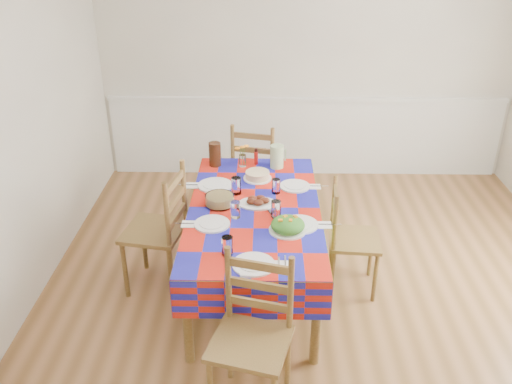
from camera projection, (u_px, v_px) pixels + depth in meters
room at (334, 147)px, 3.56m from camera, size 4.58×5.08×2.78m
wainscot at (305, 134)px, 6.17m from camera, size 4.41×0.06×0.92m
dining_table at (254, 216)px, 4.16m from camera, size 1.01×1.87×0.73m
setting_near_head at (245, 257)px, 3.47m from camera, size 0.44×0.30×0.13m
setting_left_near at (220, 219)px, 3.91m from camera, size 0.47×0.28×0.12m
setting_left_far at (222, 185)px, 4.39m from camera, size 0.52×0.31×0.14m
setting_right_near at (292, 219)px, 3.91m from camera, size 0.51×0.29×0.13m
setting_right_far at (289, 186)px, 4.39m from camera, size 0.47×0.27×0.12m
meat_platter at (258, 202)px, 4.15m from camera, size 0.30×0.21×0.06m
salad_platter at (288, 225)px, 3.80m from camera, size 0.27×0.27×0.11m
pasta_bowl at (220, 200)px, 4.14m from camera, size 0.22×0.22×0.08m
cake at (257, 176)px, 4.55m from camera, size 0.24×0.24×0.07m
serving_utensils at (275, 213)px, 4.04m from camera, size 0.15×0.34×0.01m
flower_vase at (242, 157)px, 4.76m from camera, size 0.13×0.11×0.20m
hot_sauce at (256, 156)px, 4.80m from camera, size 0.04×0.04×0.15m
green_pitcher at (277, 156)px, 4.73m from camera, size 0.12×0.12×0.20m
tea_pitcher at (215, 154)px, 4.77m from camera, size 0.11×0.11×0.21m
name_card at (247, 276)px, 3.32m from camera, size 0.09×0.03×0.02m
chair_near at (252, 338)px, 3.18m from camera, size 0.54×0.52×1.00m
chair_far at (256, 171)px, 5.27m from camera, size 0.52×0.51×1.00m
chair_left at (160, 231)px, 4.22m from camera, size 0.51×0.53×1.04m
chair_right at (349, 239)px, 4.24m from camera, size 0.42×0.43×0.91m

